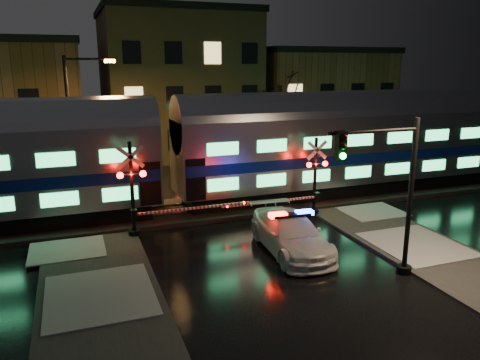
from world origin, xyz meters
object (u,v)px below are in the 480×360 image
at_px(crossing_signal_right, 309,185).
at_px(traffic_light, 390,196).
at_px(police_car, 291,233).
at_px(crossing_signal_left, 141,198).
at_px(streetlight, 75,120).

relative_size(crossing_signal_right, traffic_light, 0.98).
relative_size(police_car, crossing_signal_left, 0.89).
height_order(crossing_signal_left, streetlight, streetlight).
distance_m(crossing_signal_right, crossing_signal_left, 8.43).
xyz_separation_m(crossing_signal_left, streetlight, (-2.41, 6.69, 2.84)).
bearing_deg(police_car, crossing_signal_left, 148.75).
xyz_separation_m(crossing_signal_right, streetlight, (-10.85, 6.70, 2.98)).
bearing_deg(streetlight, police_car, -52.88).
distance_m(crossing_signal_right, streetlight, 13.09).
height_order(police_car, traffic_light, traffic_light).
bearing_deg(traffic_light, crossing_signal_left, 131.62).
relative_size(police_car, streetlight, 0.68).
height_order(police_car, crossing_signal_left, crossing_signal_left).
relative_size(crossing_signal_right, crossing_signal_left, 0.93).
xyz_separation_m(traffic_light, streetlight, (-10.10, 13.93, 1.55)).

